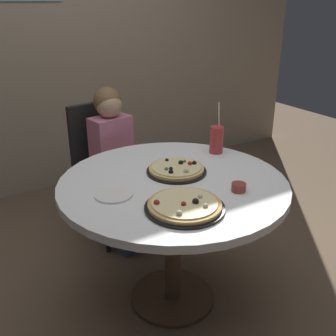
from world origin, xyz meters
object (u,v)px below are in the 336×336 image
object	(u,v)px
sauce_bowl	(239,187)
plate_small	(114,195)
dining_table	(173,198)
diner_child	(119,177)
soda_cup	(216,140)
pizza_cheese	(177,169)
chair_wooden	(104,163)
pizza_veggie	(185,206)

from	to	relation	value
sauce_bowl	plate_small	bearing A→B (deg)	153.79
dining_table	diner_child	size ratio (longest dim) A/B	1.08
soda_cup	sauce_bowl	xyz separation A→B (m)	(-0.22, -0.47, -0.06)
dining_table	pizza_cheese	xyz separation A→B (m)	(0.07, 0.08, 0.12)
pizza_cheese	soda_cup	xyz separation A→B (m)	(0.36, 0.13, 0.06)
dining_table	chair_wooden	world-z (taller)	chair_wooden
chair_wooden	pizza_veggie	distance (m)	1.20
dining_table	plate_small	bearing A→B (deg)	-179.59
pizza_cheese	plate_small	size ratio (longest dim) A/B	1.77
pizza_cheese	soda_cup	size ratio (longest dim) A/B	1.03
diner_child	sauce_bowl	bearing A→B (deg)	-78.96
pizza_veggie	pizza_cheese	xyz separation A→B (m)	(0.18, 0.36, 0.00)
soda_cup	pizza_cheese	bearing A→B (deg)	-160.13
sauce_bowl	diner_child	bearing A→B (deg)	101.04
chair_wooden	diner_child	xyz separation A→B (m)	(0.03, -0.18, -0.05)
dining_table	sauce_bowl	bearing A→B (deg)	-52.14
chair_wooden	plate_small	xyz separation A→B (m)	(-0.31, -0.90, 0.22)
dining_table	pizza_veggie	world-z (taller)	pizza_veggie
dining_table	sauce_bowl	size ratio (longest dim) A/B	16.62
plate_small	sauce_bowl	bearing A→B (deg)	-26.21
pizza_cheese	plate_small	world-z (taller)	pizza_cheese
plate_small	dining_table	bearing A→B (deg)	0.41
pizza_cheese	plate_small	distance (m)	0.40
diner_child	soda_cup	world-z (taller)	diner_child
soda_cup	plate_small	world-z (taller)	soda_cup
soda_cup	chair_wooden	bearing A→B (deg)	122.75
chair_wooden	plate_small	bearing A→B (deg)	-108.98
sauce_bowl	dining_table	bearing A→B (deg)	127.86
plate_small	soda_cup	bearing A→B (deg)	15.55
chair_wooden	pizza_cheese	size ratio (longest dim) A/B	2.99
pizza_cheese	soda_cup	distance (m)	0.39
plate_small	pizza_veggie	bearing A→B (deg)	-52.21
soda_cup	plate_small	xyz separation A→B (m)	(-0.75, -0.21, -0.08)
diner_child	pizza_cheese	xyz separation A→B (m)	(0.06, -0.64, 0.28)
soda_cup	sauce_bowl	bearing A→B (deg)	-115.36
chair_wooden	sauce_bowl	size ratio (longest dim) A/B	13.57
plate_small	diner_child	bearing A→B (deg)	64.81
diner_child	sauce_bowl	size ratio (longest dim) A/B	15.46
soda_cup	plate_small	distance (m)	0.79
sauce_bowl	plate_small	size ratio (longest dim) A/B	0.39
chair_wooden	diner_child	distance (m)	0.19
pizza_veggie	chair_wooden	bearing A→B (deg)	85.35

